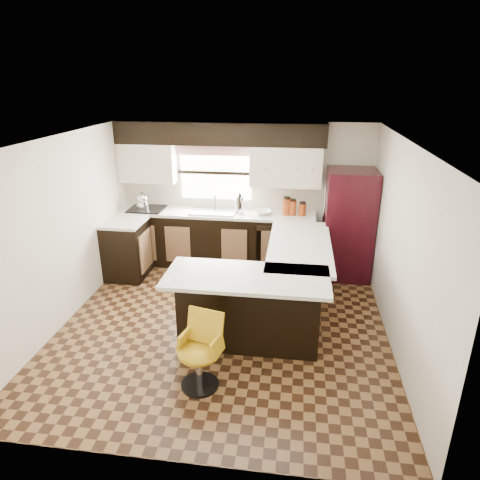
# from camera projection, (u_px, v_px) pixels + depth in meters

# --- Properties ---
(floor) EXTENTS (4.40, 4.40, 0.00)m
(floor) POSITION_uv_depth(u_px,v_px,m) (224.00, 324.00, 5.67)
(floor) COLOR #49301A
(floor) RESTS_ON ground
(ceiling) EXTENTS (4.40, 4.40, 0.00)m
(ceiling) POSITION_uv_depth(u_px,v_px,m) (221.00, 140.00, 4.81)
(ceiling) COLOR silver
(ceiling) RESTS_ON wall_back
(wall_back) EXTENTS (4.40, 0.00, 4.40)m
(wall_back) POSITION_uv_depth(u_px,v_px,m) (245.00, 194.00, 7.28)
(wall_back) COLOR beige
(wall_back) RESTS_ON floor
(wall_front) EXTENTS (4.40, 0.00, 4.40)m
(wall_front) POSITION_uv_depth(u_px,v_px,m) (172.00, 344.00, 3.21)
(wall_front) COLOR beige
(wall_front) RESTS_ON floor
(wall_left) EXTENTS (0.00, 4.40, 4.40)m
(wall_left) POSITION_uv_depth(u_px,v_px,m) (62.00, 232.00, 5.51)
(wall_left) COLOR beige
(wall_left) RESTS_ON floor
(wall_right) EXTENTS (0.00, 4.40, 4.40)m
(wall_right) POSITION_uv_depth(u_px,v_px,m) (400.00, 248.00, 4.97)
(wall_right) COLOR beige
(wall_right) RESTS_ON floor
(base_cab_back) EXTENTS (3.30, 0.60, 0.90)m
(base_cab_back) POSITION_uv_depth(u_px,v_px,m) (217.00, 240.00, 7.33)
(base_cab_back) COLOR black
(base_cab_back) RESTS_ON floor
(base_cab_left) EXTENTS (0.60, 0.70, 0.90)m
(base_cab_left) POSITION_uv_depth(u_px,v_px,m) (127.00, 250.00, 6.90)
(base_cab_left) COLOR black
(base_cab_left) RESTS_ON floor
(counter_back) EXTENTS (3.30, 0.60, 0.04)m
(counter_back) POSITION_uv_depth(u_px,v_px,m) (216.00, 213.00, 7.16)
(counter_back) COLOR silver
(counter_back) RESTS_ON base_cab_back
(counter_left) EXTENTS (0.60, 0.70, 0.04)m
(counter_left) POSITION_uv_depth(u_px,v_px,m) (124.00, 222.00, 6.73)
(counter_left) COLOR silver
(counter_left) RESTS_ON base_cab_left
(soffit) EXTENTS (3.40, 0.35, 0.36)m
(soffit) POSITION_uv_depth(u_px,v_px,m) (219.00, 133.00, 6.80)
(soffit) COLOR black
(soffit) RESTS_ON wall_back
(upper_cab_left) EXTENTS (0.94, 0.35, 0.64)m
(upper_cab_left) POSITION_uv_depth(u_px,v_px,m) (148.00, 163.00, 7.13)
(upper_cab_left) COLOR beige
(upper_cab_left) RESTS_ON wall_back
(upper_cab_right) EXTENTS (1.14, 0.35, 0.64)m
(upper_cab_right) POSITION_uv_depth(u_px,v_px,m) (286.00, 166.00, 6.84)
(upper_cab_right) COLOR beige
(upper_cab_right) RESTS_ON wall_back
(window_pane) EXTENTS (1.20, 0.02, 0.90)m
(window_pane) POSITION_uv_depth(u_px,v_px,m) (216.00, 173.00, 7.19)
(window_pane) COLOR white
(window_pane) RESTS_ON wall_back
(valance) EXTENTS (1.30, 0.06, 0.18)m
(valance) POSITION_uv_depth(u_px,v_px,m) (215.00, 150.00, 7.02)
(valance) COLOR #D19B93
(valance) RESTS_ON wall_back
(sink) EXTENTS (0.75, 0.45, 0.03)m
(sink) POSITION_uv_depth(u_px,v_px,m) (213.00, 211.00, 7.13)
(sink) COLOR #B2B2B7
(sink) RESTS_ON counter_back
(dishwasher) EXTENTS (0.58, 0.03, 0.78)m
(dishwasher) POSITION_uv_depth(u_px,v_px,m) (274.00, 250.00, 6.94)
(dishwasher) COLOR black
(dishwasher) RESTS_ON floor
(cooktop) EXTENTS (0.58, 0.50, 0.02)m
(cooktop) POSITION_uv_depth(u_px,v_px,m) (147.00, 209.00, 7.28)
(cooktop) COLOR black
(cooktop) RESTS_ON counter_back
(peninsula_long) EXTENTS (0.60, 1.95, 0.90)m
(peninsula_long) POSITION_uv_depth(u_px,v_px,m) (295.00, 277.00, 5.98)
(peninsula_long) COLOR black
(peninsula_long) RESTS_ON floor
(peninsula_return) EXTENTS (1.65, 0.60, 0.90)m
(peninsula_return) POSITION_uv_depth(u_px,v_px,m) (249.00, 310.00, 5.14)
(peninsula_return) COLOR black
(peninsula_return) RESTS_ON floor
(counter_pen_long) EXTENTS (0.84, 1.95, 0.04)m
(counter_pen_long) POSITION_uv_depth(u_px,v_px,m) (300.00, 246.00, 5.80)
(counter_pen_long) COLOR silver
(counter_pen_long) RESTS_ON peninsula_long
(counter_pen_return) EXTENTS (1.89, 0.84, 0.04)m
(counter_pen_return) POSITION_uv_depth(u_px,v_px,m) (247.00, 277.00, 4.89)
(counter_pen_return) COLOR silver
(counter_pen_return) RESTS_ON peninsula_return
(refrigerator) EXTENTS (0.75, 0.72, 1.75)m
(refrigerator) POSITION_uv_depth(u_px,v_px,m) (348.00, 225.00, 6.77)
(refrigerator) COLOR black
(refrigerator) RESTS_ON floor
(bar_chair) EXTENTS (0.53, 0.53, 0.82)m
(bar_chair) POSITION_uv_depth(u_px,v_px,m) (199.00, 353.00, 4.40)
(bar_chair) COLOR gold
(bar_chair) RESTS_ON floor
(kettle) EXTENTS (0.21, 0.21, 0.28)m
(kettle) POSITION_uv_depth(u_px,v_px,m) (142.00, 200.00, 7.23)
(kettle) COLOR silver
(kettle) RESTS_ON cooktop
(percolator) EXTENTS (0.14, 0.14, 0.30)m
(percolator) POSITION_uv_depth(u_px,v_px,m) (240.00, 204.00, 7.04)
(percolator) COLOR silver
(percolator) RESTS_ON counter_back
(mixing_bowl) EXTENTS (0.33, 0.33, 0.07)m
(mixing_bowl) POSITION_uv_depth(u_px,v_px,m) (263.00, 212.00, 7.04)
(mixing_bowl) COLOR white
(mixing_bowl) RESTS_ON counter_back
(canister_large) EXTENTS (0.14, 0.14, 0.27)m
(canister_large) POSITION_uv_depth(u_px,v_px,m) (287.00, 207.00, 6.97)
(canister_large) COLOR maroon
(canister_large) RESTS_ON counter_back
(canister_med) EXTENTS (0.12, 0.12, 0.24)m
(canister_med) POSITION_uv_depth(u_px,v_px,m) (292.00, 208.00, 6.96)
(canister_med) COLOR maroon
(canister_med) RESTS_ON counter_back
(canister_small) EXTENTS (0.12, 0.12, 0.20)m
(canister_small) POSITION_uv_depth(u_px,v_px,m) (302.00, 210.00, 6.95)
(canister_small) COLOR maroon
(canister_small) RESTS_ON counter_back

